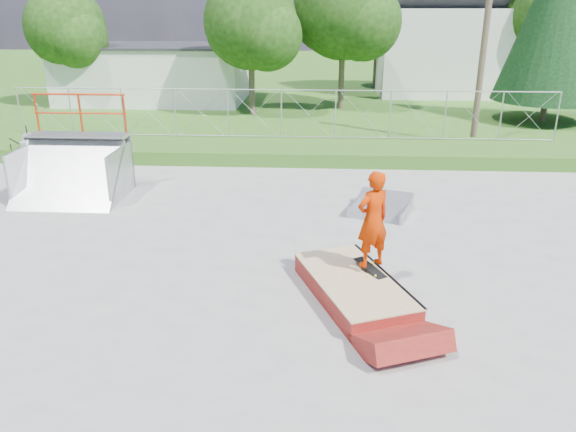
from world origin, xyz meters
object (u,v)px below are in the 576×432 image
quarter_pipe (68,151)px  flat_bank_ramp (381,207)px  grind_box (353,289)px  skater (373,223)px

quarter_pipe → flat_bank_ramp: size_ratio=1.87×
quarter_pipe → flat_bank_ramp: quarter_pipe is taller
grind_box → skater: bearing=26.6°
flat_bank_ramp → skater: (-0.63, -4.25, 1.18)m
flat_bank_ramp → skater: 4.46m
flat_bank_ramp → grind_box: bearing=-82.1°
quarter_pipe → skater: bearing=-31.9°
quarter_pipe → skater: quarter_pipe is taller
quarter_pipe → grind_box: bearing=-34.8°
grind_box → flat_bank_ramp: 4.71m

